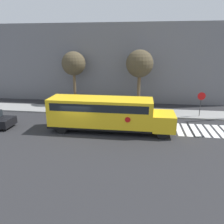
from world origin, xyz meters
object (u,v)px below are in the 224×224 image
school_bus (106,113)px  tree_near_sidewalk (74,64)px  stop_sign (201,101)px  tree_far_sidewalk (140,64)px

school_bus → tree_near_sidewalk: size_ratio=1.62×
school_bus → stop_sign: bearing=29.4°
school_bus → stop_sign: school_bus is taller
stop_sign → tree_near_sidewalk: (-14.43, 3.58, 3.24)m
school_bus → stop_sign: 10.36m
tree_near_sidewalk → tree_far_sidewalk: 8.06m
tree_near_sidewalk → tree_far_sidewalk: tree_far_sidewalk is taller
tree_near_sidewalk → school_bus: bearing=-58.0°
stop_sign → tree_near_sidewalk: size_ratio=0.41×
school_bus → tree_far_sidewalk: size_ratio=1.56×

